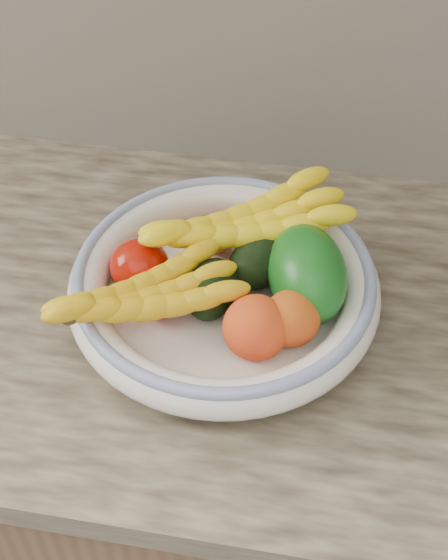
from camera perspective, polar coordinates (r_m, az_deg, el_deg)
kitchen_counter at (r=1.38m, az=0.19°, el=-13.65°), size 2.44×0.66×1.40m
fruit_bowl at (r=0.97m, az=-0.00°, el=-0.47°), size 0.39×0.39×0.08m
clementine_back_left at (r=1.03m, az=-0.75°, el=3.39°), size 0.06×0.06×0.05m
clementine_back_right at (r=1.03m, az=2.47°, el=3.25°), size 0.05×0.05×0.05m
tomato_left at (r=0.98m, az=-6.20°, el=1.02°), size 0.09×0.09×0.07m
tomato_near_left at (r=0.95m, az=-4.87°, el=-0.97°), size 0.09×0.09×0.06m
avocado_center at (r=0.95m, az=-0.92°, el=-0.67°), size 0.07×0.09×0.06m
avocado_right at (r=0.98m, az=2.60°, el=1.36°), size 0.11×0.12×0.07m
green_mango at (r=0.95m, az=6.07°, el=0.48°), size 0.16×0.18×0.13m
peach_front at (r=0.91m, az=2.34°, el=-3.50°), size 0.09×0.09×0.08m
peach_right at (r=0.91m, az=4.95°, el=-2.81°), size 0.09×0.09×0.07m
banana_bunch_back at (r=0.99m, az=1.47°, el=3.77°), size 0.30×0.23×0.08m
banana_bunch_front at (r=0.92m, az=-5.85°, el=-1.48°), size 0.27×0.23×0.07m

